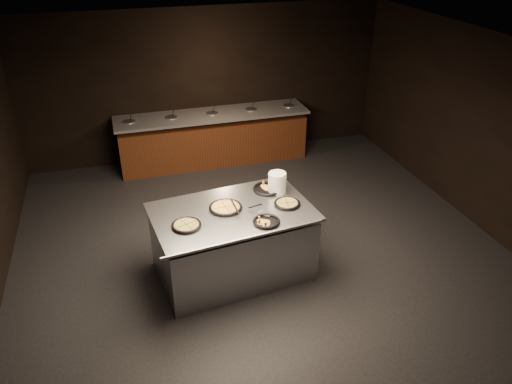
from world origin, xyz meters
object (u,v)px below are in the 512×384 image
serving_counter (233,244)px  pan_cheese_whole (226,207)px  plate_stack (277,182)px  pan_veggie_whole (186,225)px

serving_counter → pan_cheese_whole: 0.54m
serving_counter → pan_cheese_whole: size_ratio=5.01×
serving_counter → plate_stack: 1.03m
plate_stack → pan_cheese_whole: size_ratio=0.63×
serving_counter → pan_cheese_whole: bearing=126.4°
pan_veggie_whole → pan_cheese_whole: same height
plate_stack → pan_veggie_whole: bearing=-158.5°
pan_veggie_whole → pan_cheese_whole: bearing=26.3°
serving_counter → pan_veggie_whole: (-0.63, -0.20, 0.54)m
plate_stack → pan_veggie_whole: plate_stack is taller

